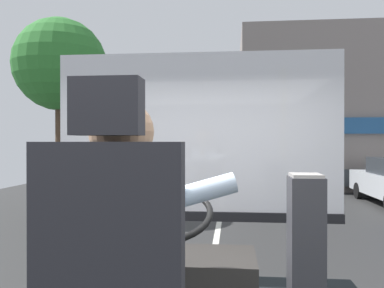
{
  "coord_description": "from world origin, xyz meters",
  "views": [
    {
      "loc": [
        0.31,
        -1.87,
        1.91
      ],
      "look_at": [
        -0.04,
        1.59,
        1.89
      ],
      "focal_mm": 37.34,
      "sensor_mm": 36.0,
      "label": 1
    }
  ],
  "objects_px": {
    "fare_box": "(306,251)",
    "steering_console": "(174,280)",
    "bus_driver": "(126,237)",
    "parked_car_charcoal": "(350,171)"
  },
  "relations": [
    {
      "from": "bus_driver",
      "to": "steering_console",
      "type": "height_order",
      "value": "bus_driver"
    },
    {
      "from": "parked_car_charcoal",
      "to": "steering_console",
      "type": "bearing_deg",
      "value": -109.96
    },
    {
      "from": "bus_driver",
      "to": "fare_box",
      "type": "height_order",
      "value": "bus_driver"
    },
    {
      "from": "steering_console",
      "to": "fare_box",
      "type": "relative_size",
      "value": 1.14
    },
    {
      "from": "bus_driver",
      "to": "parked_car_charcoal",
      "type": "bearing_deg",
      "value": 71.49
    },
    {
      "from": "steering_console",
      "to": "fare_box",
      "type": "xyz_separation_m",
      "value": [
        0.85,
        -0.11,
        0.25
      ]
    },
    {
      "from": "steering_console",
      "to": "fare_box",
      "type": "bearing_deg",
      "value": -7.07
    },
    {
      "from": "fare_box",
      "to": "steering_console",
      "type": "bearing_deg",
      "value": 172.93
    },
    {
      "from": "bus_driver",
      "to": "steering_console",
      "type": "distance_m",
      "value": 1.36
    },
    {
      "from": "bus_driver",
      "to": "parked_car_charcoal",
      "type": "xyz_separation_m",
      "value": [
        5.25,
        15.69,
        -0.86
      ]
    }
  ]
}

